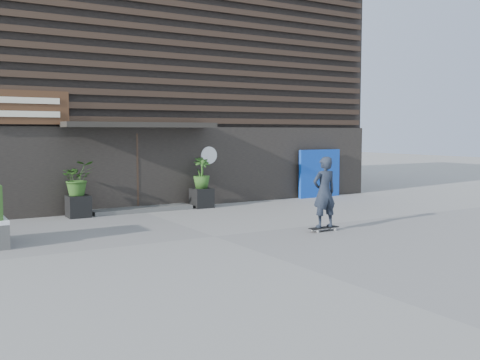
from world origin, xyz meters
TOP-DOWN VIEW (x-y plane):
  - ground at (0.00, 0.00)m, footprint 80.00×80.00m
  - entrance_step at (0.00, 4.60)m, footprint 3.00×0.80m
  - planter_pot_left at (-1.90, 4.40)m, footprint 0.60×0.60m
  - bamboo_left at (-1.90, 4.40)m, footprint 0.86×0.75m
  - planter_pot_right at (1.90, 4.40)m, footprint 0.60×0.60m
  - bamboo_right at (1.90, 4.40)m, footprint 0.54×0.54m
  - blue_tarp at (6.80, 4.70)m, footprint 1.83×0.21m
  - building at (-0.00, 9.96)m, footprint 18.00×11.00m
  - skateboarder at (2.54, -0.74)m, footprint 0.78×0.45m

SIDE VIEW (x-z plane):
  - ground at x=0.00m, z-range 0.00..0.00m
  - entrance_step at x=0.00m, z-range 0.00..0.12m
  - planter_pot_left at x=-1.90m, z-range 0.00..0.60m
  - planter_pot_right at x=1.90m, z-range 0.00..0.60m
  - blue_tarp at x=6.80m, z-range 0.00..1.71m
  - skateboarder at x=2.54m, z-range 0.04..1.81m
  - bamboo_left at x=-1.90m, z-range 0.60..1.56m
  - bamboo_right at x=1.90m, z-range 0.60..1.56m
  - building at x=0.00m, z-range -0.01..7.99m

